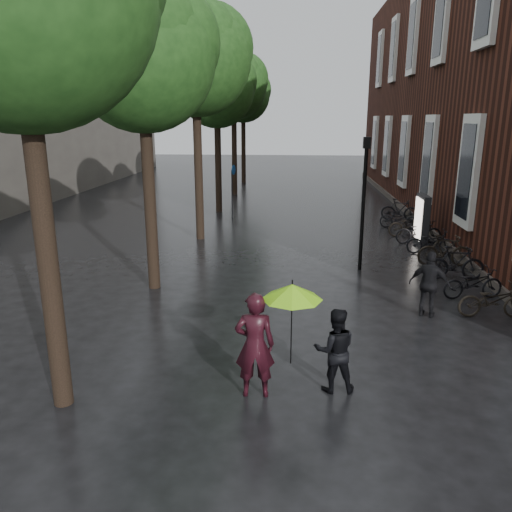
# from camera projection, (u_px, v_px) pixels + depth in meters

# --- Properties ---
(ground) EXTENTS (120.00, 120.00, 0.00)m
(ground) POSITION_uv_depth(u_px,v_px,m) (300.00, 452.00, 7.21)
(ground) COLOR black
(street_trees) EXTENTS (4.33, 34.03, 8.91)m
(street_trees) POSITION_uv_depth(u_px,v_px,m) (207.00, 77.00, 21.10)
(street_trees) COLOR black
(street_trees) RESTS_ON ground
(person_burgundy) EXTENTS (0.72, 0.50, 1.89)m
(person_burgundy) POSITION_uv_depth(u_px,v_px,m) (255.00, 345.00, 8.47)
(person_burgundy) COLOR black
(person_burgundy) RESTS_ON ground
(person_black) EXTENTS (0.79, 0.64, 1.54)m
(person_black) POSITION_uv_depth(u_px,v_px,m) (335.00, 350.00, 8.69)
(person_black) COLOR black
(person_black) RESTS_ON ground
(lime_umbrella) EXTENTS (1.04, 1.04, 1.54)m
(lime_umbrella) POSITION_uv_depth(u_px,v_px,m) (292.00, 292.00, 8.38)
(lime_umbrella) COLOR black
(lime_umbrella) RESTS_ON ground
(pedestrian_walking) EXTENTS (1.03, 0.74, 1.63)m
(pedestrian_walking) POSITION_uv_depth(u_px,v_px,m) (430.00, 284.00, 11.97)
(pedestrian_walking) COLOR black
(pedestrian_walking) RESTS_ON ground
(parked_bicycles) EXTENTS (2.12, 12.67, 1.05)m
(parked_bicycles) POSITION_uv_depth(u_px,v_px,m) (429.00, 241.00, 17.70)
(parked_bicycles) COLOR black
(parked_bicycles) RESTS_ON ground
(ad_lightbox) EXTENTS (0.29, 1.25, 1.89)m
(ad_lightbox) POSITION_uv_depth(u_px,v_px,m) (422.00, 220.00, 18.85)
(ad_lightbox) COLOR black
(ad_lightbox) RESTS_ON ground
(lamp_post) EXTENTS (0.21, 0.21, 4.13)m
(lamp_post) POSITION_uv_depth(u_px,v_px,m) (364.00, 191.00, 15.24)
(lamp_post) COLOR black
(lamp_post) RESTS_ON ground
(cycle_sign) EXTENTS (0.13, 0.46, 2.53)m
(cycle_sign) POSITION_uv_depth(u_px,v_px,m) (233.00, 183.00, 23.76)
(cycle_sign) COLOR #262628
(cycle_sign) RESTS_ON ground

